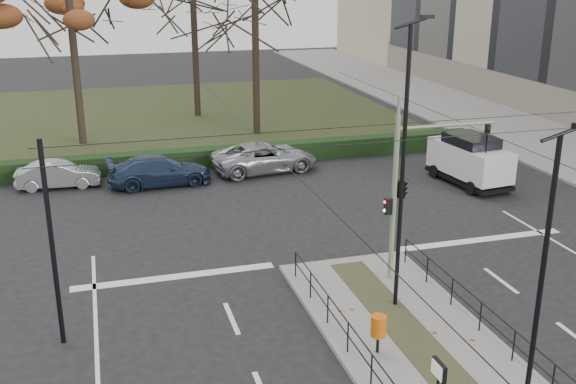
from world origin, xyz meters
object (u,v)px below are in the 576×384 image
(streetlamp_median_near, at_px, (539,305))
(bare_tree_center, at_px, (193,9))
(parked_car_second, at_px, (58,174))
(white_van, at_px, (470,159))
(info_panel, at_px, (438,379))
(streetlamp_median_far, at_px, (403,167))
(parked_car_fourth, at_px, (265,157))
(traffic_light, at_px, (404,185))
(litter_bin, at_px, (378,327))
(parked_car_third, at_px, (159,171))

(streetlamp_median_near, height_order, bare_tree_center, bare_tree_center)
(parked_car_second, xyz_separation_m, white_van, (19.42, -5.05, 0.63))
(info_panel, xyz_separation_m, white_van, (10.76, 16.87, -0.44))
(white_van, bearing_deg, streetlamp_median_near, -117.44)
(streetlamp_median_far, height_order, parked_car_fourth, streetlamp_median_far)
(traffic_light, relative_size, bare_tree_center, 0.53)
(parked_car_fourth, relative_size, white_van, 1.14)
(litter_bin, relative_size, parked_car_fourth, 0.20)
(white_van, bearing_deg, info_panel, -122.54)
(litter_bin, distance_m, parked_car_third, 17.72)
(parked_car_second, bearing_deg, streetlamp_median_near, -154.01)
(streetlamp_median_near, bearing_deg, litter_bin, 103.44)
(parked_car_fourth, bearing_deg, litter_bin, 168.61)
(parked_car_second, distance_m, white_van, 20.07)
(litter_bin, xyz_separation_m, white_van, (10.52, 13.17, 0.35))
(parked_car_fourth, bearing_deg, bare_tree_center, -1.98)
(info_panel, xyz_separation_m, streetlamp_median_far, (1.90, 6.09, 2.90))
(white_van, height_order, bare_tree_center, bare_tree_center)
(streetlamp_median_near, height_order, parked_car_fourth, streetlamp_median_near)
(info_panel, relative_size, bare_tree_center, 0.19)
(streetlamp_median_near, height_order, parked_car_second, streetlamp_median_near)
(streetlamp_median_far, bearing_deg, bare_tree_center, 92.84)
(parked_car_fourth, xyz_separation_m, white_van, (9.11, -4.88, 0.52))
(litter_bin, relative_size, white_van, 0.23)
(streetlamp_median_near, distance_m, parked_car_fourth, 23.13)
(litter_bin, bearing_deg, streetlamp_median_near, -76.56)
(parked_car_third, height_order, parked_car_fourth, parked_car_fourth)
(traffic_light, bearing_deg, info_panel, -109.79)
(info_panel, distance_m, parked_car_fourth, 21.83)
(litter_bin, xyz_separation_m, parked_car_third, (-4.12, 17.23, -0.21))
(streetlamp_median_near, xyz_separation_m, white_van, (9.36, 18.03, -2.62))
(streetlamp_median_far, relative_size, bare_tree_center, 0.84)
(bare_tree_center, bearing_deg, parked_car_fourth, -85.08)
(white_van, bearing_deg, bare_tree_center, 118.05)
(parked_car_second, xyz_separation_m, parked_car_third, (4.77, -0.99, 0.08))
(streetlamp_median_near, relative_size, white_van, 1.54)
(info_panel, height_order, streetlamp_median_far, streetlamp_median_far)
(info_panel, bearing_deg, parked_car_third, 100.52)
(traffic_light, relative_size, streetlamp_median_far, 0.64)
(parked_car_fourth, height_order, white_van, white_van)
(traffic_light, height_order, parked_car_third, traffic_light)
(bare_tree_center, bearing_deg, parked_car_second, -122.17)
(traffic_light, xyz_separation_m, litter_bin, (-2.61, -4.21, -2.49))
(bare_tree_center, bearing_deg, streetlamp_median_near, -88.47)
(parked_car_third, bearing_deg, bare_tree_center, -17.82)
(streetlamp_median_far, bearing_deg, parked_car_third, 111.30)
(parked_car_second, relative_size, bare_tree_center, 0.37)
(parked_car_third, xyz_separation_m, parked_car_fourth, (5.54, 0.83, 0.04))
(traffic_light, xyz_separation_m, streetlamp_median_far, (-0.95, -1.81, 1.21))
(info_panel, xyz_separation_m, parked_car_fourth, (1.65, 21.75, -0.96))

